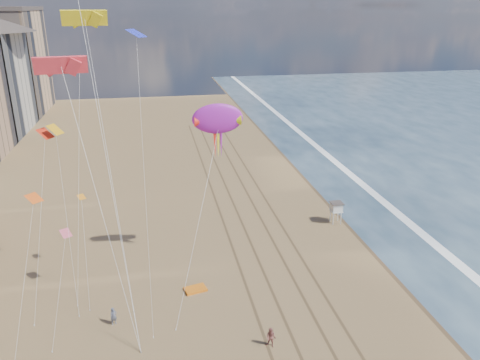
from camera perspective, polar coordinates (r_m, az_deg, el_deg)
name	(u,v)px	position (r m, az deg, el deg)	size (l,w,h in m)	color
wet_sand	(351,198)	(72.39, 13.42, -2.21)	(260.00, 260.00, 0.00)	#42301E
foam	(377,196)	(74.14, 16.39, -1.94)	(260.00, 260.00, 0.00)	white
tracks	(260,238)	(58.81, 2.42, -7.13)	(7.68, 120.00, 0.01)	brown
lifeguard_stand	(336,207)	(63.14, 11.66, -3.28)	(1.62, 1.62, 2.93)	silver
grounded_kite	(195,289)	(49.19, -5.45, -13.10)	(2.17, 1.38, 0.25)	orange
show_kite	(218,119)	(47.49, -2.75, 7.42)	(5.23, 6.01, 20.15)	purple
kite_flyer_a	(114,316)	(45.60, -15.15, -15.73)	(0.63, 0.41, 1.72)	slate
kite_flyer_b	(271,338)	(41.84, 3.80, -18.62)	(0.88, 0.69, 1.82)	#96544C
small_kites	(69,134)	(47.10, -20.14, 5.27)	(11.97, 10.20, 19.51)	black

